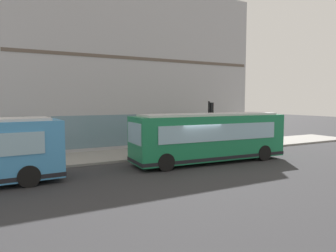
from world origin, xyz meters
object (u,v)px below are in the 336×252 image
Objects in this scene: traffic_light_near_corner at (210,116)px; pedestrian_near_building_entrance at (181,138)px; newspaper_vending_box at (192,142)px; pedestrian_near_hydrant at (224,134)px; fire_hydrant at (195,142)px; city_bus_nearside at (209,138)px.

traffic_light_near_corner is 2.79m from pedestrian_near_building_entrance.
pedestrian_near_hydrant is at bearing -93.16° from newspaper_vending_box.
traffic_light_near_corner is at bearing 174.42° from fire_hydrant.
traffic_light_near_corner reaches higher than pedestrian_near_building_entrance.
pedestrian_near_building_entrance is (0.39, 2.28, -1.56)m from traffic_light_near_corner.
city_bus_nearside is 5.00m from newspaper_vending_box.
fire_hydrant is at bearing -5.58° from traffic_light_near_corner.
pedestrian_near_building_entrance reaches higher than newspaper_vending_box.
pedestrian_near_hydrant is at bearing -46.68° from city_bus_nearside.
newspaper_vending_box is at bearing -19.78° from city_bus_nearside.
pedestrian_near_building_entrance is 1.93× the size of newspaper_vending_box.
fire_hydrant is (5.29, -2.38, -1.04)m from city_bus_nearside.
pedestrian_near_hydrant is (4.45, -4.72, -0.48)m from city_bus_nearside.
traffic_light_near_corner is at bearing -164.22° from newspaper_vending_box.
fire_hydrant is at bearing -51.53° from pedestrian_near_building_entrance.
traffic_light_near_corner is (2.91, -2.14, 1.16)m from city_bus_nearside.
traffic_light_near_corner is 4.98× the size of fire_hydrant.
traffic_light_near_corner is at bearing -36.38° from city_bus_nearside.
newspaper_vending_box is at bearing 15.78° from traffic_light_near_corner.
pedestrian_near_building_entrance is (3.30, 0.14, -0.40)m from city_bus_nearside.
city_bus_nearside is 2.75× the size of traffic_light_near_corner.
city_bus_nearside is 11.27× the size of newspaper_vending_box.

